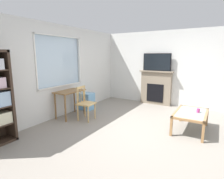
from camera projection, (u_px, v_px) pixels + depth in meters
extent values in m
cube|color=gray|center=(145.00, 134.00, 4.04)|extent=(6.30, 6.13, 0.02)
cube|color=silver|center=(62.00, 100.00, 5.26)|extent=(5.30, 0.12, 0.85)
cube|color=silver|center=(58.00, 30.00, 4.89)|extent=(5.30, 0.12, 0.30)
cube|color=silver|center=(96.00, 60.00, 6.48)|extent=(1.89, 0.12, 1.39)
cube|color=silver|center=(58.00, 61.00, 5.03)|extent=(1.58, 0.02, 1.39)
cube|color=white|center=(61.00, 86.00, 5.12)|extent=(1.64, 0.06, 0.03)
cube|color=white|center=(59.00, 36.00, 4.87)|extent=(1.64, 0.06, 0.03)
cube|color=white|center=(35.00, 62.00, 4.33)|extent=(0.03, 0.06, 1.39)
cube|color=white|center=(79.00, 61.00, 5.66)|extent=(0.03, 0.06, 1.39)
cube|color=silver|center=(175.00, 69.00, 6.09)|extent=(0.12, 5.33, 2.53)
cube|color=#38281E|center=(8.00, 96.00, 3.65)|extent=(0.05, 0.38, 1.81)
cube|color=beige|center=(0.00, 118.00, 3.54)|extent=(0.34, 0.30, 0.23)
cube|color=brown|center=(70.00, 91.00, 5.01)|extent=(0.84, 0.47, 0.03)
cylinder|color=brown|center=(65.00, 109.00, 4.67)|extent=(0.04, 0.04, 0.72)
cylinder|color=brown|center=(84.00, 102.00, 5.30)|extent=(0.04, 0.04, 0.72)
cylinder|color=brown|center=(55.00, 106.00, 4.86)|extent=(0.04, 0.04, 0.72)
cylinder|color=brown|center=(74.00, 101.00, 5.49)|extent=(0.04, 0.04, 0.72)
cube|color=tan|center=(86.00, 103.00, 4.81)|extent=(0.46, 0.44, 0.04)
cylinder|color=tan|center=(88.00, 115.00, 4.64)|extent=(0.04, 0.04, 0.43)
cylinder|color=tan|center=(95.00, 111.00, 4.94)|extent=(0.04, 0.04, 0.43)
cylinder|color=tan|center=(78.00, 113.00, 4.77)|extent=(0.04, 0.04, 0.43)
cylinder|color=tan|center=(85.00, 110.00, 5.07)|extent=(0.04, 0.04, 0.43)
cylinder|color=tan|center=(77.00, 96.00, 4.68)|extent=(0.04, 0.04, 0.45)
cylinder|color=tan|center=(85.00, 93.00, 4.99)|extent=(0.04, 0.04, 0.45)
cube|color=tan|center=(81.00, 87.00, 4.80)|extent=(0.36, 0.07, 0.06)
cylinder|color=tan|center=(79.00, 97.00, 4.75)|extent=(0.02, 0.02, 0.35)
cylinder|color=tan|center=(81.00, 96.00, 4.84)|extent=(0.02, 0.02, 0.35)
cylinder|color=tan|center=(83.00, 95.00, 4.94)|extent=(0.02, 0.02, 0.35)
cube|color=#72ADDB|center=(87.00, 101.00, 5.80)|extent=(0.35, 0.40, 0.53)
cube|color=gray|center=(156.00, 88.00, 6.38)|extent=(0.18, 1.05, 1.14)
cube|color=black|center=(155.00, 93.00, 6.33)|extent=(0.03, 0.58, 0.63)
cube|color=gray|center=(156.00, 71.00, 6.26)|extent=(0.26, 1.15, 0.04)
cube|color=black|center=(157.00, 62.00, 6.20)|extent=(0.05, 0.95, 0.59)
cube|color=black|center=(157.00, 62.00, 6.17)|extent=(0.01, 0.90, 0.54)
cube|color=#8C9E99|center=(191.00, 113.00, 4.13)|extent=(0.99, 0.56, 0.02)
cube|color=#A37547|center=(206.00, 115.00, 3.98)|extent=(1.09, 0.05, 0.05)
cube|color=#A37547|center=(177.00, 111.00, 4.29)|extent=(1.09, 0.05, 0.05)
cube|color=#A37547|center=(187.00, 120.00, 3.69)|extent=(0.05, 0.66, 0.05)
cube|color=#A37547|center=(194.00, 108.00, 4.57)|extent=(0.05, 0.66, 0.05)
cube|color=#A37547|center=(203.00, 133.00, 3.58)|extent=(0.05, 0.05, 0.38)
cube|color=#A37547|center=(207.00, 118.00, 4.46)|extent=(0.05, 0.05, 0.38)
cube|color=#A37547|center=(171.00, 127.00, 3.89)|extent=(0.05, 0.05, 0.38)
cube|color=#A37547|center=(181.00, 114.00, 4.77)|extent=(0.05, 0.05, 0.38)
cylinder|color=#DB3D84|center=(198.00, 110.00, 4.11)|extent=(0.07, 0.07, 0.09)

